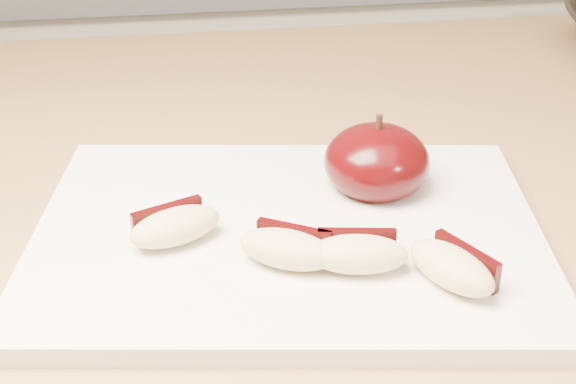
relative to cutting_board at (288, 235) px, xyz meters
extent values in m
cube|color=silver|center=(0.05, 0.81, -0.46)|extent=(2.40, 0.60, 0.90)
cube|color=olive|center=(0.05, 0.11, -0.03)|extent=(1.64, 0.64, 0.04)
cube|color=white|center=(0.00, 0.00, 0.00)|extent=(0.35, 0.27, 0.01)
ellipsoid|color=black|center=(0.07, 0.04, 0.02)|extent=(0.09, 0.09, 0.05)
cylinder|color=black|center=(0.07, 0.04, 0.05)|extent=(0.00, 0.00, 0.01)
ellipsoid|color=#CEB583|center=(-0.07, -0.01, 0.02)|extent=(0.06, 0.05, 0.02)
cube|color=black|center=(-0.07, 0.00, 0.02)|extent=(0.04, 0.02, 0.02)
ellipsoid|color=#CEB583|center=(-0.01, -0.04, 0.02)|extent=(0.06, 0.05, 0.02)
cube|color=black|center=(0.00, -0.03, 0.02)|extent=(0.04, 0.03, 0.02)
ellipsoid|color=#CEB583|center=(0.03, -0.05, 0.02)|extent=(0.06, 0.04, 0.02)
cube|color=black|center=(0.03, -0.04, 0.02)|extent=(0.05, 0.01, 0.02)
ellipsoid|color=#CEB583|center=(0.08, -0.07, 0.02)|extent=(0.05, 0.06, 0.02)
cube|color=black|center=(0.09, -0.07, 0.02)|extent=(0.03, 0.04, 0.02)
camera|label=1|loc=(-0.06, -0.42, 0.27)|focal=50.00mm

